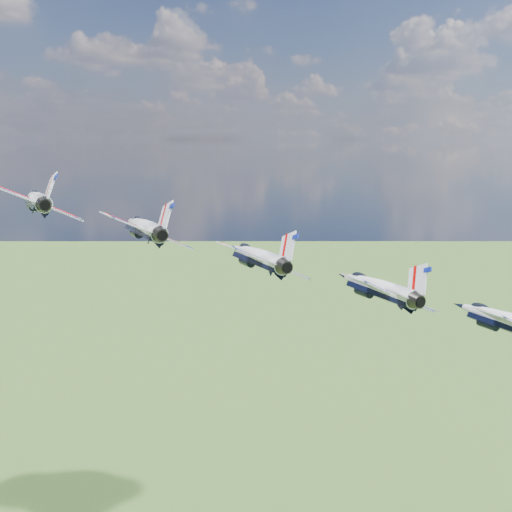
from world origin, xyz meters
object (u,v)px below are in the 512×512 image
jet_1 (143,227)px  jet_2 (256,256)px  jet_3 (376,287)px  jet_4 (503,319)px  jet_0 (37,200)px

jet_1 → jet_2: 12.31m
jet_2 → jet_3: bearing=-36.9°
jet_2 → jet_4: jet_2 is taller
jet_1 → jet_4: size_ratio=1.00×
jet_2 → jet_3: (8.73, -8.27, -2.64)m
jet_0 → jet_4: jet_0 is taller
jet_4 → jet_2: bearing=143.1°
jet_1 → jet_2: (8.73, -8.27, -2.64)m
jet_3 → jet_4: bearing=-36.9°
jet_4 → jet_1: bearing=143.1°
jet_0 → jet_1: bearing=-36.9°
jet_0 → jet_3: bearing=-36.9°
jet_0 → jet_4: size_ratio=1.00×
jet_0 → jet_3: size_ratio=1.00×
jet_1 → jet_4: jet_1 is taller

